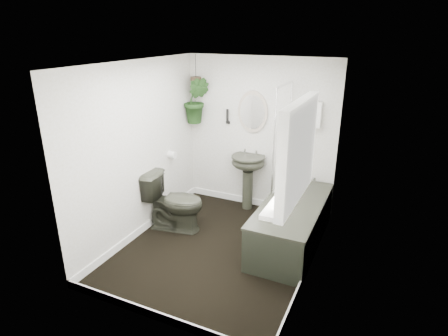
% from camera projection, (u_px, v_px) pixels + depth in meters
% --- Properties ---
extents(floor, '(2.30, 2.80, 0.02)m').
position_uv_depth(floor, '(219.00, 249.00, 4.81)').
color(floor, black).
rests_on(floor, ground).
extents(ceiling, '(2.30, 2.80, 0.02)m').
position_uv_depth(ceiling, '(218.00, 62.00, 4.00)').
color(ceiling, white).
rests_on(ceiling, ground).
extents(wall_back, '(2.30, 0.02, 2.30)m').
position_uv_depth(wall_back, '(259.00, 135.00, 5.60)').
color(wall_back, silver).
rests_on(wall_back, ground).
extents(wall_front, '(2.30, 0.02, 2.30)m').
position_uv_depth(wall_front, '(148.00, 215.00, 3.20)').
color(wall_front, silver).
rests_on(wall_front, ground).
extents(wall_left, '(0.02, 2.80, 2.30)m').
position_uv_depth(wall_left, '(138.00, 151.00, 4.86)').
color(wall_left, silver).
rests_on(wall_left, ground).
extents(wall_right, '(0.02, 2.80, 2.30)m').
position_uv_depth(wall_right, '(318.00, 180.00, 3.95)').
color(wall_right, silver).
rests_on(wall_right, ground).
extents(skirting, '(2.30, 2.80, 0.10)m').
position_uv_depth(skirting, '(219.00, 245.00, 4.79)').
color(skirting, white).
rests_on(skirting, floor).
extents(bathtub, '(0.72, 1.72, 0.58)m').
position_uv_depth(bathtub, '(292.00, 224.00, 4.81)').
color(bathtub, '#2A2C22').
rests_on(bathtub, floor).
extents(bath_screen, '(0.04, 0.72, 1.40)m').
position_uv_depth(bath_screen, '(282.00, 137.00, 5.01)').
color(bath_screen, silver).
rests_on(bath_screen, bathtub).
extents(shower_box, '(0.20, 0.10, 0.35)m').
position_uv_depth(shower_box, '(314.00, 115.00, 5.09)').
color(shower_box, white).
rests_on(shower_box, wall_back).
extents(oval_mirror, '(0.46, 0.03, 0.62)m').
position_uv_depth(oval_mirror, '(253.00, 112.00, 5.49)').
color(oval_mirror, '#B1A28F').
rests_on(oval_mirror, wall_back).
extents(wall_sconce, '(0.04, 0.04, 0.22)m').
position_uv_depth(wall_sconce, '(227.00, 116.00, 5.67)').
color(wall_sconce, black).
rests_on(wall_sconce, wall_back).
extents(toilet_roll_holder, '(0.11, 0.11, 0.11)m').
position_uv_depth(toilet_roll_holder, '(172.00, 155.00, 5.52)').
color(toilet_roll_holder, white).
rests_on(toilet_roll_holder, wall_left).
extents(window_recess, '(0.08, 1.00, 0.90)m').
position_uv_depth(window_recess, '(298.00, 153.00, 3.20)').
color(window_recess, white).
rests_on(window_recess, wall_right).
extents(window_sill, '(0.18, 1.00, 0.04)m').
position_uv_depth(window_sill, '(287.00, 196.00, 3.38)').
color(window_sill, white).
rests_on(window_sill, wall_right).
extents(window_blinds, '(0.01, 0.86, 0.76)m').
position_uv_depth(window_blinds, '(293.00, 152.00, 3.22)').
color(window_blinds, white).
rests_on(window_blinds, wall_right).
extents(toilet, '(0.87, 0.59, 0.82)m').
position_uv_depth(toilet, '(175.00, 202.00, 5.16)').
color(toilet, '#2A2C22').
rests_on(toilet, floor).
extents(pedestal_sink, '(0.56, 0.49, 0.86)m').
position_uv_depth(pedestal_sink, '(248.00, 182.00, 5.75)').
color(pedestal_sink, '#2A2C22').
rests_on(pedestal_sink, floor).
extents(sill_plant, '(0.25, 0.23, 0.22)m').
position_uv_depth(sill_plant, '(297.00, 172.00, 3.59)').
color(sill_plant, black).
rests_on(sill_plant, window_sill).
extents(hanging_plant, '(0.46, 0.41, 0.70)m').
position_uv_depth(hanging_plant, '(196.00, 100.00, 5.68)').
color(hanging_plant, black).
rests_on(hanging_plant, ceiling).
extents(soap_bottle, '(0.09, 0.09, 0.20)m').
position_uv_depth(soap_bottle, '(273.00, 206.00, 4.41)').
color(soap_bottle, '#33282A').
rests_on(soap_bottle, bathtub).
extents(hanging_pot, '(0.16, 0.16, 0.12)m').
position_uv_depth(hanging_pot, '(196.00, 81.00, 5.58)').
color(hanging_pot, '#3E2E20').
rests_on(hanging_pot, ceiling).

